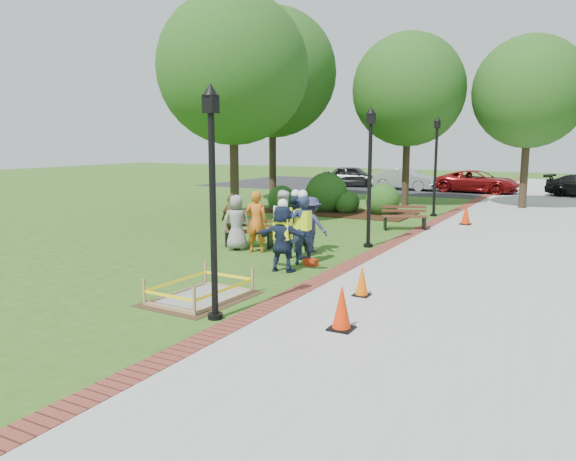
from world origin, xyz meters
The scene contains 35 objects.
ground centered at (0.00, 0.00, 0.00)m, with size 100.00×100.00×0.00m, color #285116.
sidewalk centered at (5.00, 10.00, 0.01)m, with size 6.00×60.00×0.02m, color #9E9E99.
brick_edging centered at (1.75, 10.00, 0.01)m, with size 0.50×60.00×0.03m, color maroon.
mulch_bed centered at (-3.00, 12.00, 0.02)m, with size 7.00×3.00×0.05m, color #381E0F.
parking_lot centered at (0.00, 27.00, 0.00)m, with size 36.00×12.00×0.01m, color black.
wet_concrete_pad centered at (0.22, -2.09, 0.23)m, with size 1.81×2.38×0.55m.
bench_near centered at (-1.97, 3.26, 0.27)m, with size 1.62×0.88×0.84m.
bench_far centered at (1.24, 8.78, 0.28)m, with size 1.69×1.15×0.88m.
cone_front centered at (3.56, -2.48, 0.40)m, with size 0.42×0.42×0.82m.
cone_back centered at (3.09, -0.30, 0.32)m, with size 0.34×0.34×0.67m.
cone_far centered at (2.98, 11.07, 0.40)m, with size 0.42×0.42×0.83m.
toolbox centered at (0.85, 1.80, 0.09)m, with size 0.37×0.20×0.18m, color #B92B0E.
lamp_near centered at (1.25, -3.00, 2.48)m, with size 0.28×0.28×4.26m.
lamp_mid centered at (1.25, 5.00, 2.48)m, with size 0.28×0.28×4.26m.
lamp_far centered at (1.25, 13.00, 2.48)m, with size 0.28×0.28×4.26m.
tree_left centered at (-5.35, 7.48, 5.97)m, with size 5.87×5.87×8.92m.
tree_back centered at (-1.07, 16.42, 5.67)m, with size 5.51×5.51×8.44m.
tree_right centered at (4.28, 17.90, 5.47)m, with size 5.24×5.24×8.10m.
tree_far centered at (-7.66, 14.49, 6.64)m, with size 6.59×6.59×9.95m.
shrub_a centered at (-5.37, 11.36, 0.00)m, with size 1.29×1.29×1.29m, color #134415.
shrub_b centered at (-3.52, 12.28, 0.00)m, with size 1.94×1.94×1.94m, color #134415.
shrub_c centered at (-2.46, 12.12, 0.00)m, with size 1.03×1.03×1.03m, color #134415.
shrub_d centered at (-0.85, 12.38, 0.00)m, with size 1.49×1.49×1.49m, color #134415.
shrub_e centered at (-2.57, 12.61, 0.00)m, with size 1.03×1.03×1.03m, color #134415.
casual_person_a centered at (-2.06, 2.69, 0.83)m, with size 0.63×0.57×1.66m.
casual_person_b centered at (-1.35, 2.66, 0.91)m, with size 0.66×0.52×1.81m.
casual_person_c centered at (-0.87, 3.43, 0.90)m, with size 0.68×0.63×1.79m.
casual_person_d centered at (-2.49, 3.06, 0.81)m, with size 0.60×0.47×1.62m.
casual_person_e centered at (0.04, 3.48, 0.81)m, with size 0.56×0.40×1.62m.
hivis_worker_a centered at (0.51, 0.91, 0.91)m, with size 0.57×0.40×1.84m.
hivis_worker_b centered at (0.55, 1.91, 0.98)m, with size 0.68×0.68×1.99m.
hivis_worker_c centered at (0.01, 2.54, 0.95)m, with size 0.60×0.42×1.92m.
parked_car_a centered at (-7.60, 25.67, 0.00)m, with size 4.85×2.11×1.58m, color #28282A.
parked_car_b centered at (-3.66, 24.98, 0.00)m, with size 4.67×2.03×1.52m, color #A7A8AC.
parked_car_c centered at (0.92, 25.08, 0.00)m, with size 4.61×2.00×1.50m, color maroon.
Camera 1 is at (7.22, -11.14, 3.29)m, focal length 35.00 mm.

